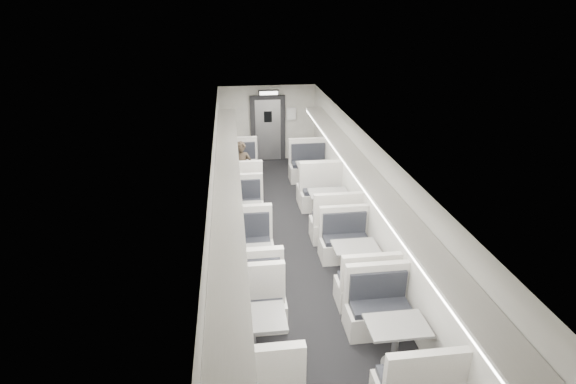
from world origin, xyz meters
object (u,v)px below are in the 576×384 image
object	(u,v)px
booth_right_c	(354,262)
booth_left_c	(247,271)
booth_left_b	(243,221)
vestibule_door	(268,129)
booth_left_d	(252,340)
booth_right_a	(314,177)
booth_right_d	(395,344)
booth_right_b	(328,207)
booth_left_a	(239,177)
exit_sign	(269,93)
passenger	(242,169)

from	to	relation	value
booth_right_c	booth_left_c	bearing A→B (deg)	-176.51
booth_left_b	vestibule_door	size ratio (longest dim) A/B	0.99
booth_left_d	booth_right_c	world-z (taller)	booth_left_d
booth_right_c	booth_right_a	bearing A→B (deg)	90.00
booth_left_d	booth_right_d	distance (m)	2.02
booth_right_b	booth_right_a	bearing A→B (deg)	90.00
booth_left_a	booth_right_a	world-z (taller)	booth_left_a
booth_left_d	booth_left_c	bearing A→B (deg)	90.00
booth_right_d	vestibule_door	distance (m)	9.24
booth_left_a	booth_right_c	bearing A→B (deg)	-66.08
booth_right_a	booth_right_c	bearing A→B (deg)	-90.00
exit_sign	passenger	bearing A→B (deg)	-112.41
booth_left_b	booth_right_b	size ratio (longest dim) A/B	0.95
passenger	exit_sign	size ratio (longest dim) A/B	2.37
booth_right_d	booth_right_c	bearing A→B (deg)	90.00
booth_left_c	passenger	world-z (taller)	passenger
booth_right_a	passenger	size ratio (longest dim) A/B	1.52
booth_left_c	booth_right_b	size ratio (longest dim) A/B	1.03
booth_left_b	booth_right_d	world-z (taller)	booth_left_b
booth_left_a	vestibule_door	bearing A→B (deg)	67.82
booth_right_d	exit_sign	xyz separation A→B (m)	(-1.00, 8.67, 1.91)
exit_sign	vestibule_door	bearing A→B (deg)	90.00
booth_right_b	passenger	world-z (taller)	passenger
booth_left_c	passenger	xyz separation A→B (m)	(0.07, 4.34, 0.33)
booth_right_c	exit_sign	bearing A→B (deg)	98.78
booth_left_d	booth_right_c	size ratio (longest dim) A/B	1.16
booth_right_a	exit_sign	bearing A→B (deg)	114.08
booth_left_c	booth_right_d	xyz separation A→B (m)	(2.00, -2.07, -0.03)
booth_right_a	vestibule_door	bearing A→B (deg)	110.15
booth_right_b	vestibule_door	distance (m)	4.76
booth_right_b	booth_right_c	distance (m)	2.35
booth_left_b	passenger	bearing A→B (deg)	88.27
booth_right_c	booth_right_b	bearing A→B (deg)	90.00
booth_left_b	booth_right_a	xyz separation A→B (m)	(2.00, 2.32, 0.03)
booth_right_b	exit_sign	size ratio (longest dim) A/B	3.53
booth_left_b	booth_right_c	size ratio (longest dim) A/B	1.03
booth_left_b	booth_right_d	distance (m)	4.57
booth_left_a	booth_right_c	distance (m)	4.93
vestibule_door	booth_left_c	bearing A→B (deg)	-98.03
booth_left_c	booth_right_c	world-z (taller)	booth_left_c
passenger	vestibule_door	size ratio (longest dim) A/B	0.70
booth_left_c	booth_right_b	bearing A→B (deg)	51.04
booth_right_a	exit_sign	world-z (taller)	exit_sign
booth_left_b	passenger	world-z (taller)	passenger
booth_right_a	booth_right_d	bearing A→B (deg)	-90.00
exit_sign	booth_right_a	bearing A→B (deg)	-65.92
booth_left_b	passenger	xyz separation A→B (m)	(0.07, 2.31, 0.37)
booth_left_c	passenger	bearing A→B (deg)	89.08
booth_right_a	booth_right_b	size ratio (longest dim) A/B	1.02
booth_right_b	vestibule_door	world-z (taller)	vestibule_door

